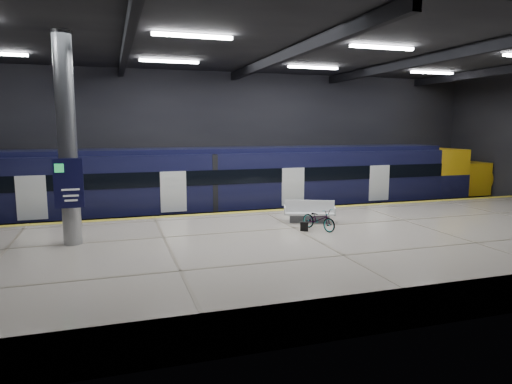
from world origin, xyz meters
name	(u,v)px	position (x,y,z in m)	size (l,w,h in m)	color
ground	(284,249)	(0.00, 0.00, 0.00)	(30.00, 30.00, 0.00)	black
room_shell	(286,108)	(0.00, 0.00, 5.72)	(30.10, 16.10, 8.05)	black
platform	(310,251)	(0.00, -2.50, 0.55)	(30.00, 11.00, 1.10)	beige
safety_strip	(263,211)	(0.00, 2.75, 1.11)	(30.00, 0.40, 0.01)	gold
rails	(246,221)	(0.00, 5.50, 0.08)	(30.00, 1.52, 0.16)	gray
train	(262,183)	(0.84, 5.50, 2.06)	(29.40, 2.84, 3.79)	black
bench	(309,214)	(1.02, -0.19, 1.42)	(2.25, 1.60, 0.92)	#595B60
bicycle	(319,219)	(0.76, -1.62, 1.52)	(0.56, 1.60, 0.84)	#99999E
pannier_bag	(304,226)	(0.16, -1.62, 1.28)	(0.30, 0.18, 0.35)	black
info_column	(67,143)	(-8.00, -1.03, 4.46)	(0.90, 0.78, 6.90)	#9EA0A5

